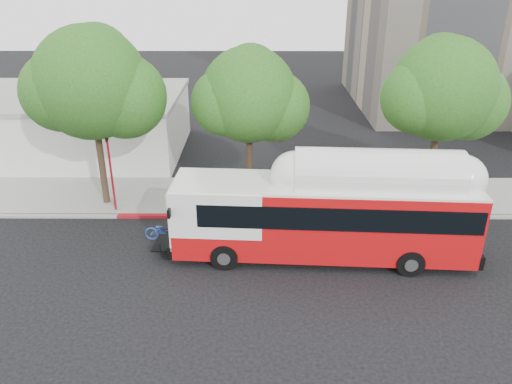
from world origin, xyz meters
TOP-DOWN VIEW (x-y plane):
  - ground at (0.00, 0.00)m, footprint 120.00×120.00m
  - sidewalk at (0.00, 6.50)m, footprint 60.00×5.00m
  - curb_strip at (0.00, 3.90)m, footprint 60.00×0.30m
  - red_curb_segment at (-3.00, 3.90)m, footprint 10.00×0.32m
  - street_tree_left at (-8.53, 5.56)m, footprint 6.67×5.80m
  - street_tree_mid at (-0.59, 6.06)m, footprint 5.75×5.00m
  - street_tree_right at (9.44, 5.86)m, footprint 6.21×5.40m
  - low_commercial_bldg at (-14.00, 14.00)m, footprint 16.20×10.20m
  - transit_bus at (2.49, 0.08)m, footprint 14.41×3.69m
  - signal_pole at (-8.24, 4.51)m, footprint 0.12×0.41m

SIDE VIEW (x-z plane):
  - ground at x=0.00m, z-range 0.00..0.00m
  - sidewalk at x=0.00m, z-range 0.00..0.15m
  - curb_strip at x=0.00m, z-range 0.00..0.15m
  - red_curb_segment at x=-3.00m, z-range 0.00..0.16m
  - transit_bus at x=2.49m, z-range -0.14..4.08m
  - low_commercial_bldg at x=-14.00m, z-range 0.03..4.28m
  - signal_pole at x=-8.24m, z-range 0.06..4.39m
  - street_tree_mid at x=-0.59m, z-range 1.60..10.22m
  - street_tree_right at x=9.44m, z-range 1.67..10.85m
  - street_tree_left at x=-8.53m, z-range 1.73..11.47m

